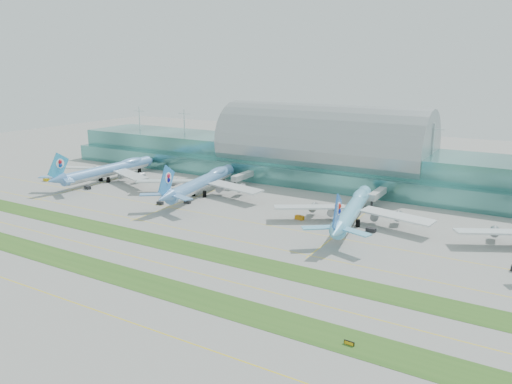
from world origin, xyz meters
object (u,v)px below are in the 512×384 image
Objects in this scene: airliner_b at (203,182)px; airliner_c at (353,208)px; airliner_a at (110,169)px; terminal at (322,156)px; taxiway_sign_east at (349,343)px.

airliner_c is at bearing -14.23° from airliner_b.
airliner_a is 64.95m from airliner_b.
airliner_b is at bearing -122.17° from terminal.
terminal reaches higher than taxiway_sign_east.
airliner_b is (-38.75, -61.60, -7.47)m from terminal.
terminal is at bearing 31.38° from airliner_a.
airliner_c is (82.32, -6.24, -0.33)m from airliner_b.
airliner_c is (43.57, -67.84, -7.80)m from terminal.
airliner_a is 1.02× the size of airliner_c.
terminal is 4.51× the size of airliner_c.
airliner_b is 150.03m from taxiway_sign_east.
terminal reaches higher than airliner_b.
airliner_a reaches higher than taxiway_sign_east.
airliner_b is 82.56m from airliner_c.
airliner_b is 1.05× the size of airliner_c.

